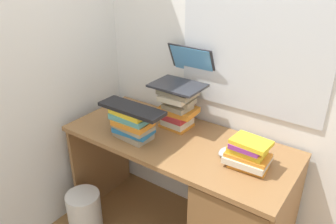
# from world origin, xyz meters

# --- Properties ---
(wall_back) EXTENTS (6.00, 0.06, 2.60)m
(wall_back) POSITION_xyz_m (0.00, 0.35, 1.30)
(wall_back) COLOR white
(wall_back) RESTS_ON ground
(wall_left) EXTENTS (0.05, 6.00, 2.60)m
(wall_left) POSITION_xyz_m (-0.80, 0.00, 1.30)
(wall_left) COLOR silver
(wall_left) RESTS_ON ground
(desk) EXTENTS (1.42, 0.61, 0.75)m
(desk) POSITION_xyz_m (0.36, -0.02, 0.41)
(desk) COLOR olive
(desk) RESTS_ON ground
(book_stack_tall) EXTENTS (0.24, 0.21, 0.28)m
(book_stack_tall) POSITION_xyz_m (-0.09, 0.14, 0.90)
(book_stack_tall) COLOR orange
(book_stack_tall) RESTS_ON desk
(book_stack_keyboard_riser) EXTENTS (0.26, 0.18, 0.19)m
(book_stack_keyboard_riser) POSITION_xyz_m (-0.23, -0.14, 0.85)
(book_stack_keyboard_riser) COLOR gray
(book_stack_keyboard_riser) RESTS_ON desk
(book_stack_side) EXTENTS (0.23, 0.19, 0.16)m
(book_stack_side) POSITION_xyz_m (0.45, -0.02, 0.83)
(book_stack_side) COLOR orange
(book_stack_side) RESTS_ON desk
(laptop) EXTENTS (0.32, 0.33, 0.23)m
(laptop) POSITION_xyz_m (-0.10, 0.20, 1.09)
(laptop) COLOR #2D2D33
(laptop) RESTS_ON book_stack_tall
(keyboard) EXTENTS (0.42, 0.14, 0.02)m
(keyboard) POSITION_xyz_m (-0.23, -0.14, 0.95)
(keyboard) COLOR black
(keyboard) RESTS_ON book_stack_keyboard_riser
(computer_mouse) EXTENTS (0.06, 0.10, 0.04)m
(computer_mouse) POSITION_xyz_m (0.31, 0.01, 0.77)
(computer_mouse) COLOR #A5A8AD
(computer_mouse) RESTS_ON desk
(mug) EXTENTS (0.12, 0.09, 0.09)m
(mug) POSITION_xyz_m (-0.49, -0.01, 0.80)
(mug) COLOR #265999
(mug) RESTS_ON desk
(wastebasket) EXTENTS (0.23, 0.23, 0.31)m
(wastebasket) POSITION_xyz_m (-0.52, -0.36, 0.16)
(wastebasket) COLOR silver
(wastebasket) RESTS_ON ground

